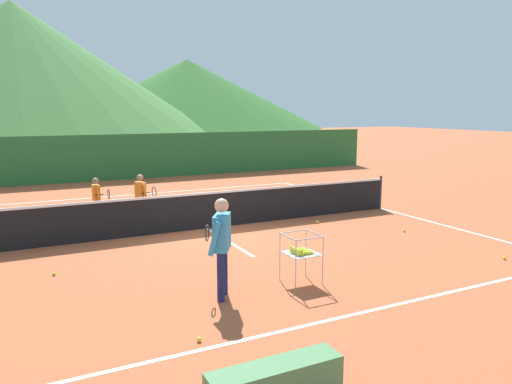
{
  "coord_description": "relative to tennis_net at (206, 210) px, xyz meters",
  "views": [
    {
      "loc": [
        -4.4,
        -11.73,
        3.09
      ],
      "look_at": [
        0.88,
        -1.16,
        1.09
      ],
      "focal_mm": 33.96,
      "sensor_mm": 36.0,
      "label": 1
    }
  ],
  "objects": [
    {
      "name": "hill_2",
      "position": [
        23.44,
        70.67,
        5.39
      ],
      "size": [
        47.05,
        47.05,
        11.77
      ],
      "primitive_type": "cone",
      "color": "#2D6628",
      "rests_on": "ground"
    },
    {
      "name": "tennis_net",
      "position": [
        0.0,
        0.0,
        0.0
      ],
      "size": [
        11.81,
        0.08,
        1.05
      ],
      "color": "#333338",
      "rests_on": "ground"
    },
    {
      "name": "windscreen_fence",
      "position": [
        0.0,
        10.28,
        0.52
      ],
      "size": [
        25.97,
        0.08,
        2.04
      ],
      "primitive_type": "cube",
      "color": "#286B33",
      "rests_on": "ground"
    },
    {
      "name": "ground_plane",
      "position": [
        0.0,
        0.0,
        -0.5
      ],
      "size": [
        120.0,
        120.0,
        0.0
      ],
      "primitive_type": "plane",
      "color": "#B25633"
    },
    {
      "name": "student_0",
      "position": [
        -2.46,
        1.97,
        0.26
      ],
      "size": [
        0.4,
        0.61,
        1.26
      ],
      "color": "black",
      "rests_on": "ground"
    },
    {
      "name": "instructor",
      "position": [
        -1.48,
        -4.61,
        0.51
      ],
      "size": [
        0.56,
        0.83,
        1.69
      ],
      "color": "#191E4C",
      "rests_on": "ground"
    },
    {
      "name": "student_1",
      "position": [
        -1.36,
        1.44,
        0.32
      ],
      "size": [
        0.49,
        0.61,
        1.36
      ],
      "color": "navy",
      "rests_on": "ground"
    },
    {
      "name": "tennis_ball_3",
      "position": [
        4.61,
        -5.34,
        -0.47
      ],
      "size": [
        0.07,
        0.07,
        0.07
      ],
      "primitive_type": "sphere",
      "color": "yellow",
      "rests_on": "ground"
    },
    {
      "name": "line_baseline_near",
      "position": [
        0.0,
        -6.15,
        -0.5
      ],
      "size": [
        11.81,
        0.08,
        0.01
      ],
      "primitive_type": "cube",
      "color": "white",
      "rests_on": "ground"
    },
    {
      "name": "tennis_ball_5",
      "position": [
        -3.91,
        -2.17,
        -0.47
      ],
      "size": [
        0.07,
        0.07,
        0.07
      ],
      "primitive_type": "sphere",
      "color": "yellow",
      "rests_on": "ground"
    },
    {
      "name": "line_service_center",
      "position": [
        0.0,
        0.0,
        -0.5
      ],
      "size": [
        0.08,
        5.63,
        0.01
      ],
      "primitive_type": "cube",
      "color": "white",
      "rests_on": "ground"
    },
    {
      "name": "line_sideline_east",
      "position": [
        5.9,
        0.0,
        -0.5
      ],
      "size": [
        0.08,
        12.21,
        0.01
      ],
      "primitive_type": "cube",
      "color": "white",
      "rests_on": "ground"
    },
    {
      "name": "tennis_ball_1",
      "position": [
        4.41,
        -2.63,
        -0.47
      ],
      "size": [
        0.07,
        0.07,
        0.07
      ],
      "primitive_type": "sphere",
      "color": "yellow",
      "rests_on": "ground"
    },
    {
      "name": "tennis_ball_4",
      "position": [
        2.95,
        -0.82,
        -0.47
      ],
      "size": [
        0.07,
        0.07,
        0.07
      ],
      "primitive_type": "sphere",
      "color": "yellow",
      "rests_on": "ground"
    },
    {
      "name": "ball_cart",
      "position": [
        0.06,
        -4.6,
        0.09
      ],
      "size": [
        0.58,
        0.58,
        0.9
      ],
      "color": "#B7B7BC",
      "rests_on": "ground"
    },
    {
      "name": "tennis_ball_0",
      "position": [
        -2.36,
        -5.92,
        -0.47
      ],
      "size": [
        0.07,
        0.07,
        0.07
      ],
      "primitive_type": "sphere",
      "color": "yellow",
      "rests_on": "ground"
    },
    {
      "name": "line_baseline_far",
      "position": [
        0.0,
        6.06,
        -0.5
      ],
      "size": [
        11.81,
        0.08,
        0.01
      ],
      "primitive_type": "cube",
      "color": "white",
      "rests_on": "ground"
    },
    {
      "name": "hill_0",
      "position": [
        -3.51,
        62.35,
        8.19
      ],
      "size": [
        52.54,
        52.54,
        17.37
      ],
      "primitive_type": "cone",
      "color": "#427A38",
      "rests_on": "ground"
    }
  ]
}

